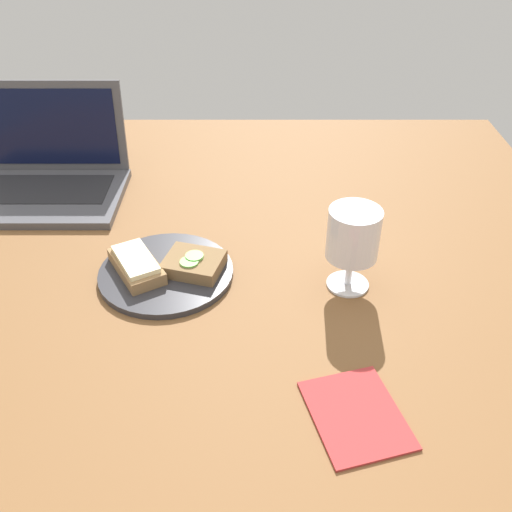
{
  "coord_description": "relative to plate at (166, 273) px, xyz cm",
  "views": [
    {
      "loc": [
        7.93,
        -75.01,
        62.19
      ],
      "look_at": [
        7.92,
        0.48,
        8.0
      ],
      "focal_mm": 40.0,
      "sensor_mm": 36.0,
      "label": 1
    }
  ],
  "objects": [
    {
      "name": "napkin",
      "position": [
        28.06,
        -29.44,
        -0.36
      ],
      "size": [
        14.5,
        16.47,
        0.4
      ],
      "primitive_type": "cube",
      "rotation": [
        0.0,
        0.0,
        0.27
      ],
      "color": "#B23333",
      "rests_on": "wooden_table"
    },
    {
      "name": "sandwich_with_cucumber",
      "position": [
        4.75,
        0.32,
        1.75
      ],
      "size": [
        11.23,
        10.13,
        2.75
      ],
      "color": "brown",
      "rests_on": "plate"
    },
    {
      "name": "plate",
      "position": [
        0.0,
        0.0,
        0.0
      ],
      "size": [
        22.72,
        22.72,
        1.11
      ],
      "primitive_type": "cylinder",
      "color": "#333338",
      "rests_on": "wooden_table"
    },
    {
      "name": "wine_glass",
      "position": [
        30.47,
        -2.59,
        9.01
      ],
      "size": [
        8.37,
        8.37,
        14.37
      ],
      "color": "white",
      "rests_on": "wooden_table"
    },
    {
      "name": "sandwich_with_cheese",
      "position": [
        -4.76,
        -0.34,
        1.98
      ],
      "size": [
        11.26,
        13.31,
        3.03
      ],
      "color": "#937047",
      "rests_on": "plate"
    },
    {
      "name": "laptop",
      "position": [
        -28.93,
        29.17,
        3.58
      ],
      "size": [
        33.08,
        24.76,
        20.69
      ],
      "color": "#4C4C51",
      "rests_on": "wooden_table"
    },
    {
      "name": "wooden_table",
      "position": [
        7.32,
        -1.77,
        -2.06
      ],
      "size": [
        140.0,
        140.0,
        3.0
      ],
      "primitive_type": "cube",
      "color": "brown",
      "rests_on": "ground"
    }
  ]
}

